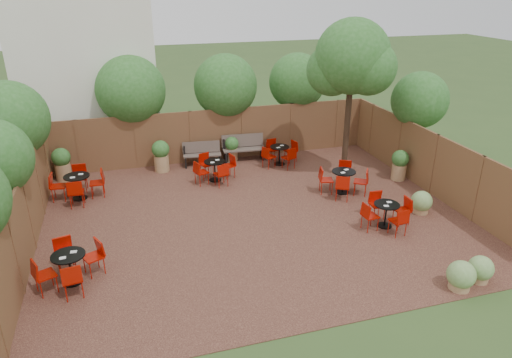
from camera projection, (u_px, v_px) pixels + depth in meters
name	position (u px, v px, depth m)	size (l,w,h in m)	color
ground	(255.00, 217.00, 13.79)	(80.00, 80.00, 0.00)	#354F23
courtyard_paving	(255.00, 217.00, 13.78)	(12.00, 10.00, 0.02)	#381D17
fence_back	(217.00, 135.00, 17.79)	(12.00, 0.08, 2.00)	#552F1F
fence_left	(27.00, 214.00, 11.81)	(0.08, 10.00, 2.00)	#552F1F
fence_right	(434.00, 164.00, 14.96)	(0.08, 10.00, 2.00)	#552F1F
neighbour_building	(85.00, 48.00, 18.06)	(5.00, 4.00, 8.00)	silver
overhang_foliage	(174.00, 105.00, 15.30)	(15.33, 10.49, 2.51)	#275D1E
courtyard_tree	(352.00, 62.00, 15.08)	(2.64, 2.54, 5.38)	black
park_bench_left	(202.00, 153.00, 17.49)	(1.44, 0.62, 0.87)	brown
park_bench_right	(243.00, 147.00, 17.89)	(1.64, 0.65, 0.99)	brown
bistro_tables	(226.00, 190.00, 14.48)	(9.91, 7.24, 0.90)	black
planters	(199.00, 158.00, 16.59)	(11.79, 4.00, 1.16)	#9D774E
low_shrubs	(450.00, 244.00, 11.75)	(2.02, 4.13, 0.69)	#9D774E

